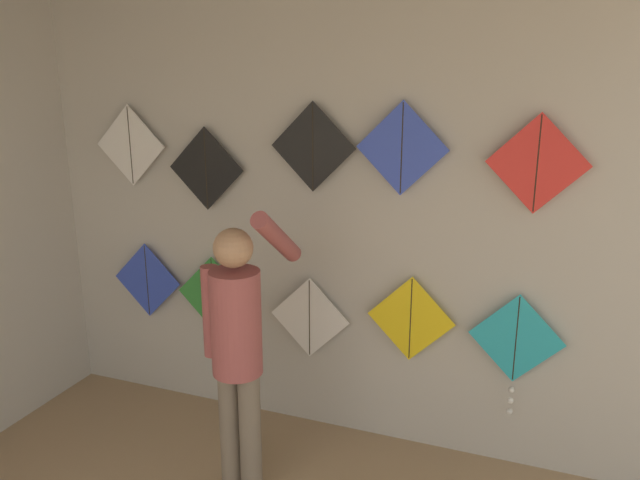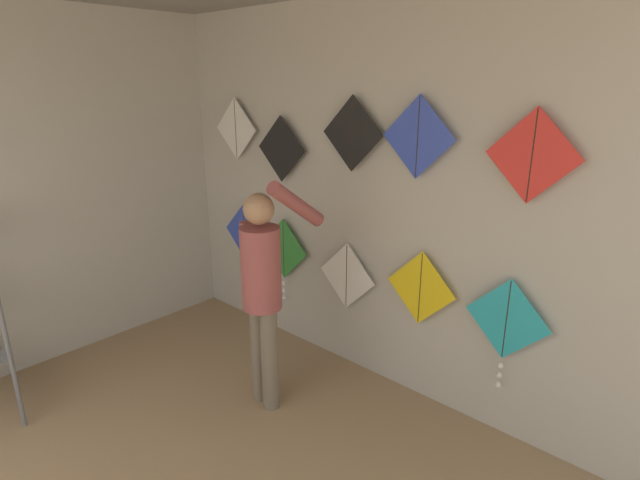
{
  "view_description": "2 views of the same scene",
  "coord_description": "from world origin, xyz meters",
  "px_view_note": "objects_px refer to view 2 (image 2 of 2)",
  "views": [
    {
      "loc": [
        1.41,
        0.5,
        2.34
      ],
      "look_at": [
        0.18,
        3.71,
        1.38
      ],
      "focal_mm": 35.0,
      "sensor_mm": 36.0,
      "label": 1
    },
    {
      "loc": [
        2.3,
        1.14,
        2.24
      ],
      "look_at": [
        -0.04,
        3.71,
        1.12
      ],
      "focal_mm": 28.0,
      "sensor_mm": 36.0,
      "label": 2
    }
  ],
  "objects_px": {
    "kite_0": "(245,233)",
    "kite_3": "(420,288)",
    "kite_4": "(506,325)",
    "shopkeeper": "(263,283)",
    "kite_7": "(352,134)",
    "kite_5": "(236,129)",
    "kite_9": "(532,156)",
    "kite_6": "(281,149)",
    "kite_2": "(347,276)",
    "kite_8": "(418,137)",
    "kite_1": "(284,253)"
  },
  "relations": [
    {
      "from": "kite_2",
      "to": "kite_6",
      "type": "xyz_separation_m",
      "value": [
        -0.71,
        0.0,
        0.92
      ]
    },
    {
      "from": "kite_0",
      "to": "kite_8",
      "type": "xyz_separation_m",
      "value": [
        1.8,
        0.0,
        1.01
      ]
    },
    {
      "from": "kite_5",
      "to": "kite_9",
      "type": "height_order",
      "value": "kite_9"
    },
    {
      "from": "shopkeeper",
      "to": "kite_5",
      "type": "distance_m",
      "value": 1.67
    },
    {
      "from": "kite_4",
      "to": "kite_6",
      "type": "xyz_separation_m",
      "value": [
        -1.98,
        0.0,
        0.9
      ]
    },
    {
      "from": "kite_0",
      "to": "kite_6",
      "type": "relative_size",
      "value": 1.0
    },
    {
      "from": "kite_5",
      "to": "kite_9",
      "type": "xyz_separation_m",
      "value": [
        2.58,
        0.0,
        0.02
      ]
    },
    {
      "from": "kite_0",
      "to": "kite_2",
      "type": "xyz_separation_m",
      "value": [
        1.23,
        0.0,
        -0.1
      ]
    },
    {
      "from": "kite_3",
      "to": "kite_4",
      "type": "height_order",
      "value": "kite_3"
    },
    {
      "from": "kite_3",
      "to": "kite_9",
      "type": "distance_m",
      "value": 1.16
    },
    {
      "from": "kite_1",
      "to": "kite_8",
      "type": "relative_size",
      "value": 1.39
    },
    {
      "from": "kite_0",
      "to": "kite_9",
      "type": "distance_m",
      "value": 2.7
    },
    {
      "from": "kite_4",
      "to": "kite_6",
      "type": "height_order",
      "value": "kite_6"
    },
    {
      "from": "shopkeeper",
      "to": "kite_4",
      "type": "relative_size",
      "value": 2.22
    },
    {
      "from": "kite_3",
      "to": "kite_4",
      "type": "relative_size",
      "value": 0.72
    },
    {
      "from": "kite_2",
      "to": "kite_9",
      "type": "bearing_deg",
      "value": 0.0
    },
    {
      "from": "kite_0",
      "to": "kite_1",
      "type": "relative_size",
      "value": 0.72
    },
    {
      "from": "shopkeeper",
      "to": "kite_8",
      "type": "distance_m",
      "value": 1.4
    },
    {
      "from": "kite_0",
      "to": "kite_5",
      "type": "height_order",
      "value": "kite_5"
    },
    {
      "from": "kite_2",
      "to": "kite_9",
      "type": "distance_m",
      "value": 1.67
    },
    {
      "from": "kite_3",
      "to": "kite_5",
      "type": "relative_size",
      "value": 1.0
    },
    {
      "from": "kite_4",
      "to": "kite_5",
      "type": "distance_m",
      "value": 2.75
    },
    {
      "from": "kite_5",
      "to": "kite_8",
      "type": "height_order",
      "value": "kite_8"
    },
    {
      "from": "kite_7",
      "to": "kite_8",
      "type": "xyz_separation_m",
      "value": [
        0.54,
        0.0,
        0.02
      ]
    },
    {
      "from": "shopkeeper",
      "to": "kite_1",
      "type": "height_order",
      "value": "shopkeeper"
    },
    {
      "from": "kite_0",
      "to": "kite_6",
      "type": "distance_m",
      "value": 0.97
    },
    {
      "from": "shopkeeper",
      "to": "kite_2",
      "type": "height_order",
      "value": "shopkeeper"
    },
    {
      "from": "kite_5",
      "to": "kite_6",
      "type": "height_order",
      "value": "kite_5"
    },
    {
      "from": "shopkeeper",
      "to": "kite_6",
      "type": "distance_m",
      "value": 1.25
    },
    {
      "from": "kite_3",
      "to": "kite_6",
      "type": "relative_size",
      "value": 1.0
    },
    {
      "from": "kite_3",
      "to": "kite_6",
      "type": "height_order",
      "value": "kite_6"
    },
    {
      "from": "kite_2",
      "to": "kite_4",
      "type": "bearing_deg",
      "value": -0.05
    },
    {
      "from": "kite_4",
      "to": "kite_9",
      "type": "distance_m",
      "value": 1.04
    },
    {
      "from": "kite_1",
      "to": "kite_4",
      "type": "xyz_separation_m",
      "value": [
        1.97,
        0.0,
        -0.0
      ]
    },
    {
      "from": "kite_8",
      "to": "kite_3",
      "type": "bearing_deg",
      "value": 0.0
    },
    {
      "from": "kite_2",
      "to": "kite_5",
      "type": "height_order",
      "value": "kite_5"
    },
    {
      "from": "kite_4",
      "to": "shopkeeper",
      "type": "bearing_deg",
      "value": -150.6
    },
    {
      "from": "kite_4",
      "to": "kite_5",
      "type": "xyz_separation_m",
      "value": [
        -2.55,
        0.0,
        1.03
      ]
    },
    {
      "from": "shopkeeper",
      "to": "kite_7",
      "type": "xyz_separation_m",
      "value": [
        0.13,
        0.77,
        0.94
      ]
    },
    {
      "from": "shopkeeper",
      "to": "kite_3",
      "type": "relative_size",
      "value": 3.08
    },
    {
      "from": "kite_1",
      "to": "kite_9",
      "type": "bearing_deg",
      "value": 0.03
    },
    {
      "from": "kite_2",
      "to": "kite_0",
      "type": "bearing_deg",
      "value": 180.0
    },
    {
      "from": "shopkeeper",
      "to": "kite_1",
      "type": "relative_size",
      "value": 2.22
    },
    {
      "from": "kite_9",
      "to": "kite_4",
      "type": "bearing_deg",
      "value": -177.66
    },
    {
      "from": "shopkeeper",
      "to": "kite_4",
      "type": "bearing_deg",
      "value": 37.68
    },
    {
      "from": "kite_2",
      "to": "kite_7",
      "type": "xyz_separation_m",
      "value": [
        0.03,
        0.0,
        1.09
      ]
    },
    {
      "from": "kite_0",
      "to": "kite_3",
      "type": "xyz_separation_m",
      "value": [
        1.89,
        0.0,
        -0.01
      ]
    },
    {
      "from": "kite_7",
      "to": "kite_4",
      "type": "bearing_deg",
      "value": -0.05
    },
    {
      "from": "kite_0",
      "to": "kite_8",
      "type": "height_order",
      "value": "kite_8"
    },
    {
      "from": "shopkeeper",
      "to": "kite_3",
      "type": "height_order",
      "value": "shopkeeper"
    }
  ]
}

